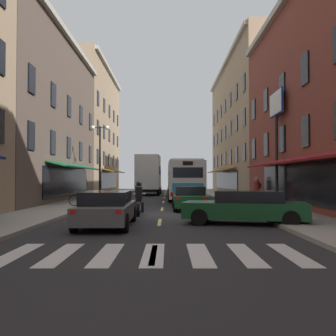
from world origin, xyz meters
name	(u,v)px	position (x,y,z in m)	size (l,w,h in m)	color
ground_plane	(161,215)	(0.00, 0.00, -0.05)	(34.80, 80.00, 0.10)	#28282B
lane_centre_dashes	(161,214)	(0.00, -0.25, 0.00)	(0.14, 73.90, 0.01)	#DBCC4C
crosswalk_near	(153,254)	(0.00, -10.00, 0.00)	(7.10, 2.80, 0.01)	silver
sidewalk_left	(45,213)	(-5.90, 0.00, 0.07)	(3.00, 80.00, 0.14)	#A39E93
sidewalk_right	(278,213)	(5.90, 0.00, 0.07)	(3.00, 80.00, 0.14)	#A39E93
billboard_sign	(276,119)	(7.05, 4.03, 5.44)	(0.40, 2.55, 7.07)	black
transit_bus	(184,180)	(1.66, 12.20, 1.67)	(2.70, 11.38, 3.19)	silver
box_truck	(149,175)	(-1.70, 21.09, 2.11)	(2.59, 7.04, 4.18)	black
sedan_near	(246,207)	(3.43, -4.16, 0.68)	(5.05, 2.90, 1.32)	#144723
sedan_mid	(154,186)	(-1.51, 30.68, 0.70)	(1.96, 4.34, 1.37)	#515154
sedan_far	(107,208)	(-1.95, -4.88, 0.68)	(1.94, 4.64, 1.32)	#515154
sedan_rear	(189,198)	(1.57, 2.54, 0.69)	(1.92, 4.59, 1.34)	#144723
motorcycle_rider	(139,201)	(-1.08, -0.64, 0.71)	(0.62, 2.07, 1.66)	black
bicycle_near	(83,200)	(-4.80, 3.75, 0.50)	(1.69, 0.49, 0.91)	black
pedestrian_near	(257,190)	(6.25, 5.87, 1.02)	(0.51, 0.48, 1.67)	maroon
pedestrian_mid	(256,188)	(6.86, 8.51, 1.07)	(0.36, 0.36, 1.80)	navy
street_lamp_twin	(100,159)	(-4.87, 9.63, 3.29)	(1.42, 0.32, 5.71)	black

